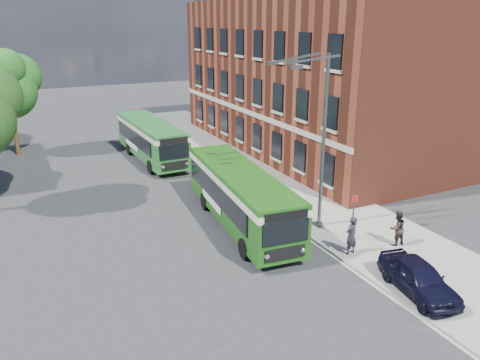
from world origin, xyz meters
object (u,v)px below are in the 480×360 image
street_lamp (318,141)px  bus_front (240,192)px  bus_rear (151,137)px  parked_car (419,278)px

street_lamp → bus_front: (-3.17, 2.25, -2.96)m
street_lamp → bus_rear: bearing=104.1°
bus_front → bus_rear: (-0.88, 13.95, -0.00)m
bus_rear → bus_front: bearing=-86.4°
bus_front → bus_rear: same height
street_lamp → bus_rear: size_ratio=0.86×
street_lamp → parked_car: bearing=-88.9°
bus_front → bus_rear: bearing=93.6°
parked_car → street_lamp: bearing=101.2°
bus_front → bus_rear: 13.98m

